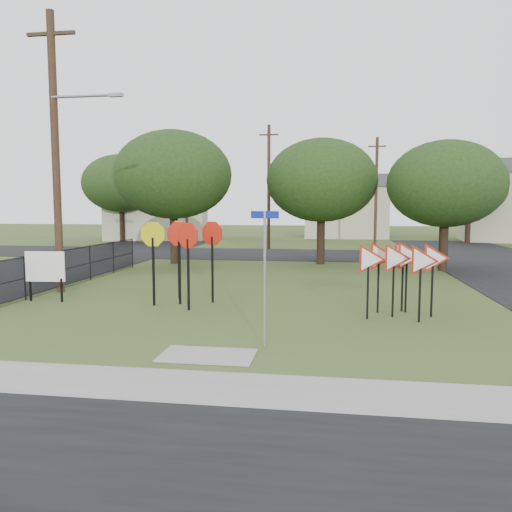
{
  "coord_description": "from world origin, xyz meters",
  "views": [
    {
      "loc": [
        2.56,
        -12.42,
        3.16
      ],
      "look_at": [
        0.23,
        3.0,
        1.6
      ],
      "focal_mm": 35.0,
      "sensor_mm": 36.0,
      "label": 1
    }
  ],
  "objects": [
    {
      "name": "utility_pole_main",
      "position": [
        -7.24,
        4.5,
        5.21
      ],
      "size": [
        3.55,
        0.33,
        10.0
      ],
      "color": "#402B1D",
      "rests_on": "ground"
    },
    {
      "name": "sidewalk",
      "position": [
        0.0,
        -4.2,
        0.01
      ],
      "size": [
        30.0,
        1.6,
        0.02
      ],
      "primitive_type": "cube",
      "color": "gray",
      "rests_on": "ground"
    },
    {
      "name": "far_pole_a",
      "position": [
        -2.0,
        24.0,
        4.6
      ],
      "size": [
        1.4,
        0.24,
        9.0
      ],
      "color": "#402B1D",
      "rests_on": "ground"
    },
    {
      "name": "house_left",
      "position": [
        -14.0,
        34.0,
        3.65
      ],
      "size": [
        10.58,
        8.88,
        7.2
      ],
      "color": "#B8B594",
      "rests_on": "ground"
    },
    {
      "name": "planting_strip",
      "position": [
        0.0,
        -5.4,
        0.01
      ],
      "size": [
        30.0,
        0.8,
        0.02
      ],
      "primitive_type": "cube",
      "color": "#33491B",
      "rests_on": "ground"
    },
    {
      "name": "curb_pad",
      "position": [
        0.0,
        -2.4,
        0.01
      ],
      "size": [
        2.0,
        1.2,
        0.02
      ],
      "primitive_type": "cube",
      "color": "gray",
      "rests_on": "ground"
    },
    {
      "name": "street_name_sign",
      "position": [
        1.12,
        -1.58,
        1.75
      ],
      "size": [
        0.63,
        0.1,
        3.06
      ],
      "color": "gray",
      "rests_on": "ground"
    },
    {
      "name": "tree_far_right",
      "position": [
        14.0,
        32.0,
        4.54
      ],
      "size": [
        6.0,
        6.0,
        6.8
      ],
      "color": "black",
      "rests_on": "ground"
    },
    {
      "name": "yield_sign_cluster",
      "position": [
        4.54,
        2.23,
        1.6
      ],
      "size": [
        2.78,
        1.61,
        2.17
      ],
      "color": "black",
      "rests_on": "ground"
    },
    {
      "name": "tree_near_right",
      "position": [
        8.0,
        13.0,
        4.22
      ],
      "size": [
        5.6,
        5.6,
        6.33
      ],
      "color": "black",
      "rests_on": "ground"
    },
    {
      "name": "tree_far_left",
      "position": [
        -16.0,
        30.0,
        5.17
      ],
      "size": [
        6.8,
        6.8,
        7.73
      ],
      "color": "black",
      "rests_on": "ground"
    },
    {
      "name": "house_mid",
      "position": [
        4.0,
        40.0,
        3.15
      ],
      "size": [
        8.4,
        8.4,
        6.2
      ],
      "color": "#B8B594",
      "rests_on": "ground"
    },
    {
      "name": "tree_near_left",
      "position": [
        -6.0,
        14.0,
        4.86
      ],
      "size": [
        6.4,
        6.4,
        7.27
      ],
      "color": "black",
      "rests_on": "ground"
    },
    {
      "name": "fence_run",
      "position": [
        -7.6,
        6.25,
        0.78
      ],
      "size": [
        0.05,
        11.55,
        1.5
      ],
      "color": "black",
      "rests_on": "ground"
    },
    {
      "name": "far_pole_b",
      "position": [
        6.0,
        28.0,
        4.35
      ],
      "size": [
        1.4,
        0.24,
        8.5
      ],
      "color": "#402B1D",
      "rests_on": "ground"
    },
    {
      "name": "house_right",
      "position": [
        18.0,
        36.0,
        3.65
      ],
      "size": [
        8.3,
        8.3,
        7.2
      ],
      "color": "#B8B594",
      "rests_on": "ground"
    },
    {
      "name": "ground",
      "position": [
        0.0,
        0.0,
        0.0
      ],
      "size": [
        140.0,
        140.0,
        0.0
      ],
      "primitive_type": "plane",
      "color": "#33491B"
    },
    {
      "name": "street_far",
      "position": [
        0.0,
        20.0,
        0.01
      ],
      "size": [
        60.0,
        8.0,
        0.02
      ],
      "primitive_type": "cube",
      "color": "black",
      "rests_on": "ground"
    },
    {
      "name": "stop_sign_cluster",
      "position": [
        -2.17,
        3.0,
        1.98
      ],
      "size": [
        2.55,
        2.29,
        2.69
      ],
      "color": "black",
      "rests_on": "ground"
    },
    {
      "name": "info_board",
      "position": [
        -6.8,
        2.73,
        1.11
      ],
      "size": [
        1.34,
        0.15,
        1.67
      ],
      "color": "black",
      "rests_on": "ground"
    },
    {
      "name": "tree_near_mid",
      "position": [
        2.0,
        15.0,
        4.54
      ],
      "size": [
        6.0,
        6.0,
        6.8
      ],
      "color": "black",
      "rests_on": "ground"
    },
    {
      "name": "far_pole_c",
      "position": [
        -10.0,
        30.0,
        4.6
      ],
      "size": [
        1.4,
        0.24,
        9.0
      ],
      "color": "#402B1D",
      "rests_on": "ground"
    },
    {
      "name": "street_left",
      "position": [
        -12.0,
        10.0,
        0.01
      ],
      "size": [
        8.0,
        50.0,
        0.02
      ],
      "primitive_type": "cube",
      "color": "black",
      "rests_on": "ground"
    }
  ]
}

